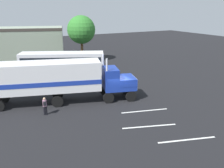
{
  "coord_description": "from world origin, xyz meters",
  "views": [
    {
      "loc": [
        -10.9,
        -19.53,
        8.99
      ],
      "look_at": [
        -0.23,
        0.65,
        1.6
      ],
      "focal_mm": 37.56,
      "sensor_mm": 36.0,
      "label": 1
    }
  ],
  "objects_px": {
    "semi_truck": "(57,78)",
    "person_bystander": "(45,105)",
    "parked_bus": "(62,62)",
    "tree_left": "(81,30)"
  },
  "relations": [
    {
      "from": "parked_bus",
      "to": "tree_left",
      "type": "height_order",
      "value": "tree_left"
    },
    {
      "from": "person_bystander",
      "to": "tree_left",
      "type": "distance_m",
      "value": 22.36
    },
    {
      "from": "parked_bus",
      "to": "tree_left",
      "type": "distance_m",
      "value": 10.66
    },
    {
      "from": "person_bystander",
      "to": "semi_truck",
      "type": "bearing_deg",
      "value": 50.72
    },
    {
      "from": "semi_truck",
      "to": "parked_bus",
      "type": "height_order",
      "value": "semi_truck"
    },
    {
      "from": "tree_left",
      "to": "parked_bus",
      "type": "bearing_deg",
      "value": -126.03
    },
    {
      "from": "semi_truck",
      "to": "person_bystander",
      "type": "bearing_deg",
      "value": -129.28
    },
    {
      "from": "person_bystander",
      "to": "parked_bus",
      "type": "bearing_deg",
      "value": 65.89
    },
    {
      "from": "tree_left",
      "to": "person_bystander",
      "type": "bearing_deg",
      "value": -119.57
    },
    {
      "from": "tree_left",
      "to": "semi_truck",
      "type": "bearing_deg",
      "value": -118.07
    }
  ]
}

